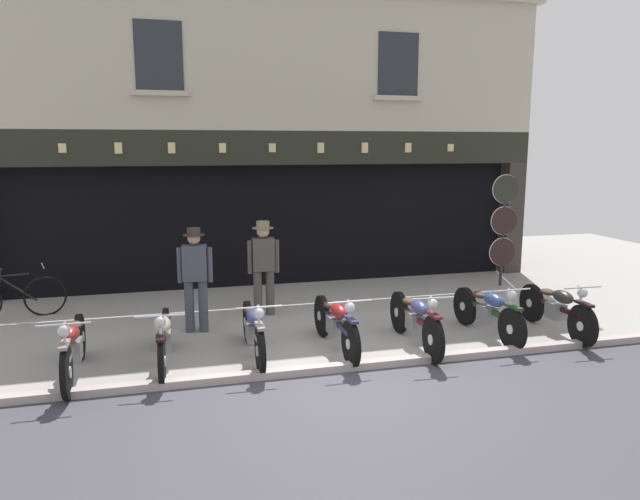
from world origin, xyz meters
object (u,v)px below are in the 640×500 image
motorcycle_left (164,336)px  leaning_bicycle (12,298)px  motorcycle_center (336,323)px  motorcycle_right (488,311)px  tyre_sign_pole (504,222)px  motorcycle_center_left (254,329)px  advert_board_near (126,209)px  motorcycle_far_left (73,346)px  motorcycle_far_right (557,308)px  advert_board_far (61,212)px  shopkeeper_center (263,263)px  salesman_left (195,275)px  motorcycle_center_right (416,319)px

motorcycle_left → leaning_bicycle: bearing=-46.6°
motorcycle_left → motorcycle_center: bearing=-177.8°
motorcycle_right → tyre_sign_pole: tyre_sign_pole is taller
motorcycle_center_left → leaning_bicycle: (-3.79, 2.96, -0.04)m
advert_board_near → motorcycle_right: bearing=-38.8°
motorcycle_far_left → advert_board_near: (0.47, 4.66, 1.29)m
motorcycle_far_right → advert_board_far: advert_board_far is taller
motorcycle_center_left → motorcycle_right: 3.72m
shopkeeper_center → advert_board_far: 4.42m
salesman_left → tyre_sign_pole: 6.76m
motorcycle_far_left → advert_board_far: 4.89m
advert_board_near → leaning_bicycle: bearing=-140.6°
advert_board_near → salesman_left: bearing=-68.9°
salesman_left → advert_board_far: (-2.41, 3.09, 0.75)m
motorcycle_far_right → advert_board_near: advert_board_near is taller
tyre_sign_pole → leaning_bicycle: size_ratio=1.40×
motorcycle_center_right → motorcycle_center_left: bearing=-1.4°
tyre_sign_pole → advert_board_near: 7.88m
motorcycle_far_right → tyre_sign_pole: tyre_sign_pole is taller
motorcycle_far_right → tyre_sign_pole: bearing=-104.7°
shopkeeper_center → salesman_left: bearing=32.5°
motorcycle_far_left → motorcycle_far_right: (7.25, -0.00, 0.00)m
motorcycle_right → shopkeeper_center: 3.90m
motorcycle_far_right → shopkeeper_center: shopkeeper_center is taller
motorcycle_far_right → shopkeeper_center: (-4.37, 2.26, 0.52)m
motorcycle_center → motorcycle_far_right: 3.66m
motorcycle_center_right → motorcycle_left: bearing=0.0°
motorcycle_center → shopkeeper_center: 2.30m
motorcycle_center_left → shopkeeper_center: bearing=-102.4°
leaning_bicycle → motorcycle_right: bearing=54.1°
motorcycle_center_right → leaning_bicycle: size_ratio=1.22×
motorcycle_center → advert_board_near: (-3.13, 4.52, 1.29)m
motorcycle_left → motorcycle_center_right: size_ratio=0.97×
shopkeeper_center → advert_board_far: (-3.63, 2.40, 0.75)m
advert_board_far → motorcycle_center_right: bearing=-40.1°
motorcycle_right → advert_board_far: size_ratio=1.85×
motorcycle_right → motorcycle_far_right: bearing=170.7°
motorcycle_center_right → salesman_left: size_ratio=1.22×
motorcycle_far_left → motorcycle_right: size_ratio=1.03×
motorcycle_center_right → tyre_sign_pole: (3.41, 3.20, 0.96)m
motorcycle_right → motorcycle_far_right: motorcycle_right is taller
tyre_sign_pole → salesman_left: bearing=-166.2°
leaning_bicycle → advert_board_far: bearing=142.7°
motorcycle_far_left → motorcycle_far_right: bearing=179.1°
motorcycle_center_left → leaning_bicycle: leaning_bicycle is taller
motorcycle_center → motorcycle_right: size_ratio=1.05×
motorcycle_right → advert_board_near: bearing=-41.3°
salesman_left → shopkeeper_center: bearing=-142.1°
motorcycle_right → motorcycle_center_left: bearing=-2.9°
motorcycle_center_left → motorcycle_center_right: motorcycle_center_right is taller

